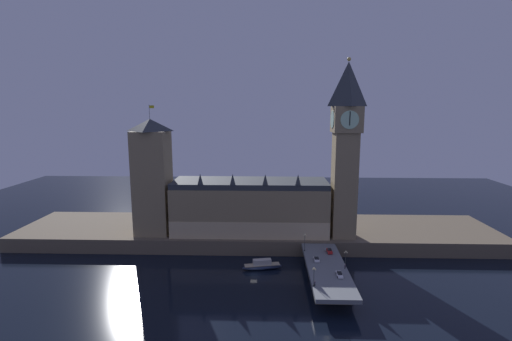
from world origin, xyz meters
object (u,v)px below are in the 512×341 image
object	(u,v)px
clock_tower	(346,145)
car_southbound_trail	(329,251)
car_southbound_lead	(339,274)
pedestrian_mid_walk	(345,266)
pedestrian_near_rail	(315,283)
victoria_tower	(152,177)
street_lamp_mid	(346,257)
street_lamp_near	(314,275)
street_lamp_far	(305,240)
boat_upstream	(262,266)
car_northbound_lead	(316,259)

from	to	relation	value
clock_tower	car_southbound_trail	size ratio (longest dim) A/B	17.20
car_southbound_lead	car_southbound_trail	distance (m)	20.50
car_southbound_lead	pedestrian_mid_walk	world-z (taller)	pedestrian_mid_walk
car_southbound_trail	pedestrian_near_rail	bearing A→B (deg)	-108.15
pedestrian_near_rail	victoria_tower	bearing A→B (deg)	143.75
car_southbound_lead	pedestrian_mid_walk	bearing A→B (deg)	62.23
pedestrian_near_rail	street_lamp_mid	bearing A→B (deg)	49.08
street_lamp_near	street_lamp_mid	bearing A→B (deg)	48.60
street_lamp_mid	street_lamp_far	size ratio (longest dim) A/B	0.87
pedestrian_near_rail	street_lamp_mid	distance (m)	19.42
pedestrian_near_rail	boat_upstream	world-z (taller)	pedestrian_near_rail
street_lamp_near	street_lamp_far	world-z (taller)	street_lamp_far
victoria_tower	car_northbound_lead	size ratio (longest dim) A/B	14.66
victoria_tower	car_southbound_lead	bearing A→B (deg)	-28.62
street_lamp_far	street_lamp_near	bearing A→B (deg)	-90.00
street_lamp_near	boat_upstream	distance (m)	31.00
boat_upstream	pedestrian_mid_walk	bearing A→B (deg)	-21.30
car_southbound_lead	street_lamp_near	world-z (taller)	street_lamp_near
victoria_tower	boat_upstream	distance (m)	62.07
street_lamp_near	pedestrian_near_rail	bearing A→B (deg)	27.58
car_northbound_lead	street_lamp_mid	distance (m)	11.34
car_northbound_lead	pedestrian_mid_walk	xyz separation A→B (m)	(9.13, -6.60, 0.34)
car_southbound_lead	street_lamp_far	bearing A→B (deg)	113.55
victoria_tower	street_lamp_near	xyz separation A→B (m)	(65.42, -48.47, -22.03)
clock_tower	car_northbound_lead	bearing A→B (deg)	-119.01
car_northbound_lead	car_southbound_lead	xyz separation A→B (m)	(6.09, -12.38, 0.00)
car_southbound_trail	street_lamp_near	xyz separation A→B (m)	(-9.53, -28.07, 3.22)
car_southbound_lead	car_southbound_trail	bearing A→B (deg)	90.00
car_northbound_lead	street_lamp_mid	size ratio (longest dim) A/B	0.63
car_southbound_trail	boat_upstream	size ratio (longest dim) A/B	0.28
car_southbound_lead	street_lamp_mid	size ratio (longest dim) A/B	0.78
pedestrian_mid_walk	street_lamp_mid	world-z (taller)	street_lamp_mid
street_lamp_far	street_lamp_mid	bearing A→B (deg)	-48.60
car_northbound_lead	car_southbound_trail	xyz separation A→B (m)	(6.09, 8.12, 0.11)
pedestrian_mid_walk	street_lamp_mid	bearing A→B (deg)	73.72
victoria_tower	car_southbound_lead	distance (m)	89.08
clock_tower	street_lamp_near	xyz separation A→B (m)	(-17.97, -46.14, -36.65)
boat_upstream	pedestrian_near_rail	bearing A→B (deg)	-55.14
car_northbound_lead	street_lamp_mid	xyz separation A→B (m)	(9.53, -5.23, 3.21)
pedestrian_mid_walk	car_northbound_lead	bearing A→B (deg)	144.16
pedestrian_near_rail	street_lamp_near	size ratio (longest dim) A/B	0.28
clock_tower	victoria_tower	world-z (taller)	clock_tower
pedestrian_mid_walk	street_lamp_near	size ratio (longest dim) A/B	0.28
car_northbound_lead	pedestrian_near_rail	world-z (taller)	pedestrian_near_rail
car_northbound_lead	street_lamp_far	size ratio (longest dim) A/B	0.55
car_northbound_lead	car_southbound_trail	bearing A→B (deg)	53.13
street_lamp_mid	car_northbound_lead	bearing A→B (deg)	151.26
street_lamp_far	car_northbound_lead	bearing A→B (deg)	-70.06
car_southbound_lead	street_lamp_mid	xyz separation A→B (m)	(3.44, 7.15, 3.20)
pedestrian_near_rail	boat_upstream	distance (m)	30.39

